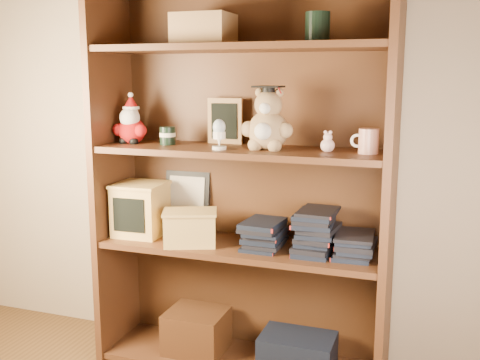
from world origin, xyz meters
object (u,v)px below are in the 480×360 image
object	(u,v)px
bookcase	(244,188)
grad_teddy_bear	(268,125)
teacher_mug	(368,141)
treats_box	(141,209)

from	to	relation	value
bookcase	grad_teddy_bear	xyz separation A→B (m)	(0.12, -0.06, 0.27)
teacher_mug	treats_box	world-z (taller)	teacher_mug
bookcase	teacher_mug	bearing A→B (deg)	-5.77
grad_teddy_bear	bookcase	bearing A→B (deg)	153.84
bookcase	treats_box	size ratio (longest dim) A/B	7.05
bookcase	teacher_mug	distance (m)	0.55
bookcase	grad_teddy_bear	distance (m)	0.30
treats_box	grad_teddy_bear	bearing A→B (deg)	-0.66
bookcase	teacher_mug	world-z (taller)	bookcase
bookcase	grad_teddy_bear	world-z (taller)	bookcase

